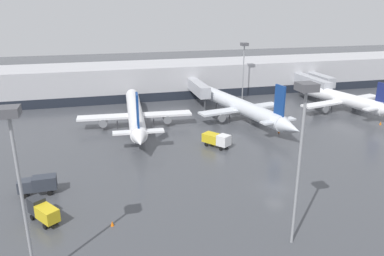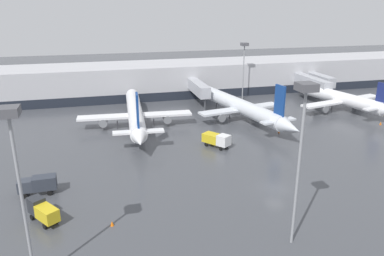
{
  "view_description": "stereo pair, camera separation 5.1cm",
  "coord_description": "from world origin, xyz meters",
  "px_view_note": "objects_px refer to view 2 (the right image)",
  "views": [
    {
      "loc": [
        -23.9,
        -43.8,
        25.48
      ],
      "look_at": [
        -7.05,
        20.98,
        3.0
      ],
      "focal_mm": 35.0,
      "sensor_mm": 36.0,
      "label": 1
    },
    {
      "loc": [
        -23.85,
        -43.82,
        25.48
      ],
      "look_at": [
        -7.05,
        20.98,
        3.0
      ],
      "focal_mm": 35.0,
      "sensor_mm": 36.0,
      "label": 2
    }
  ],
  "objects_px": {
    "service_truck_1": "(217,139)",
    "apron_light_mast_2": "(14,148)",
    "service_truck_0": "(38,184)",
    "apron_light_mast_1": "(303,120)",
    "parked_jet_1": "(240,106)",
    "traffic_cone_3": "(112,223)",
    "parked_jet_2": "(135,113)",
    "apron_light_mast_0": "(244,54)",
    "traffic_cone_1": "(279,132)",
    "traffic_cone_2": "(381,123)",
    "service_truck_2": "(43,210)",
    "parked_jet_0": "(343,99)"
  },
  "relations": [
    {
      "from": "parked_jet_2",
      "to": "apron_light_mast_1",
      "type": "relative_size",
      "value": 2.17
    },
    {
      "from": "service_truck_1",
      "to": "service_truck_2",
      "type": "height_order",
      "value": "service_truck_2"
    },
    {
      "from": "service_truck_0",
      "to": "traffic_cone_2",
      "type": "bearing_deg",
      "value": -170.13
    },
    {
      "from": "apron_light_mast_1",
      "to": "apron_light_mast_0",
      "type": "bearing_deg",
      "value": 72.97
    },
    {
      "from": "service_truck_1",
      "to": "apron_light_mast_0",
      "type": "height_order",
      "value": "apron_light_mast_0"
    },
    {
      "from": "traffic_cone_2",
      "to": "parked_jet_2",
      "type": "bearing_deg",
      "value": 166.95
    },
    {
      "from": "parked_jet_0",
      "to": "traffic_cone_2",
      "type": "xyz_separation_m",
      "value": [
        1.24,
        -12.28,
        -2.58
      ]
    },
    {
      "from": "parked_jet_1",
      "to": "traffic_cone_3",
      "type": "xyz_separation_m",
      "value": [
        -30.61,
        -36.28,
        -2.88
      ]
    },
    {
      "from": "service_truck_1",
      "to": "apron_light_mast_1",
      "type": "relative_size",
      "value": 0.3
    },
    {
      "from": "service_truck_0",
      "to": "traffic_cone_2",
      "type": "height_order",
      "value": "service_truck_0"
    },
    {
      "from": "service_truck_2",
      "to": "traffic_cone_2",
      "type": "bearing_deg",
      "value": -107.04
    },
    {
      "from": "parked_jet_2",
      "to": "apron_light_mast_2",
      "type": "relative_size",
      "value": 2.26
    },
    {
      "from": "traffic_cone_1",
      "to": "traffic_cone_3",
      "type": "bearing_deg",
      "value": -143.7
    },
    {
      "from": "parked_jet_0",
      "to": "apron_light_mast_2",
      "type": "bearing_deg",
      "value": 111.45
    },
    {
      "from": "parked_jet_1",
      "to": "parked_jet_2",
      "type": "relative_size",
      "value": 1.0
    },
    {
      "from": "parked_jet_2",
      "to": "traffic_cone_3",
      "type": "bearing_deg",
      "value": 173.06
    },
    {
      "from": "parked_jet_0",
      "to": "service_truck_2",
      "type": "distance_m",
      "value": 74.5
    },
    {
      "from": "service_truck_1",
      "to": "service_truck_2",
      "type": "bearing_deg",
      "value": -92.62
    },
    {
      "from": "apron_light_mast_2",
      "to": "service_truck_1",
      "type": "bearing_deg",
      "value": 46.31
    },
    {
      "from": "parked_jet_1",
      "to": "apron_light_mast_2",
      "type": "distance_m",
      "value": 59.27
    },
    {
      "from": "traffic_cone_2",
      "to": "apron_light_mast_2",
      "type": "xyz_separation_m",
      "value": [
        -66.98,
        -32.85,
        13.46
      ]
    },
    {
      "from": "service_truck_1",
      "to": "apron_light_mast_1",
      "type": "distance_m",
      "value": 32.54
    },
    {
      "from": "traffic_cone_2",
      "to": "apron_light_mast_1",
      "type": "distance_m",
      "value": 54.03
    },
    {
      "from": "parked_jet_1",
      "to": "apron_light_mast_2",
      "type": "xyz_separation_m",
      "value": [
        -38.31,
        -43.97,
        10.61
      ]
    },
    {
      "from": "traffic_cone_1",
      "to": "traffic_cone_2",
      "type": "height_order",
      "value": "traffic_cone_2"
    },
    {
      "from": "service_truck_0",
      "to": "service_truck_1",
      "type": "bearing_deg",
      "value": -161.89
    },
    {
      "from": "parked_jet_2",
      "to": "traffic_cone_1",
      "type": "distance_m",
      "value": 30.48
    },
    {
      "from": "parked_jet_1",
      "to": "traffic_cone_1",
      "type": "xyz_separation_m",
      "value": [
        4.53,
        -10.47,
        -2.91
      ]
    },
    {
      "from": "service_truck_2",
      "to": "traffic_cone_1",
      "type": "bearing_deg",
      "value": -97.43
    },
    {
      "from": "parked_jet_0",
      "to": "service_truck_0",
      "type": "xyz_separation_m",
      "value": [
        -67.5,
        -26.78,
        -1.37
      ]
    },
    {
      "from": "service_truck_1",
      "to": "apron_light_mast_2",
      "type": "xyz_separation_m",
      "value": [
        -27.93,
        -29.24,
        12.27
      ]
    },
    {
      "from": "service_truck_1",
      "to": "apron_light_mast_1",
      "type": "xyz_separation_m",
      "value": [
        -0.97,
        -29.91,
        12.78
      ]
    },
    {
      "from": "traffic_cone_3",
      "to": "apron_light_mast_0",
      "type": "relative_size",
      "value": 0.04
    },
    {
      "from": "traffic_cone_1",
      "to": "traffic_cone_3",
      "type": "relative_size",
      "value": 0.91
    },
    {
      "from": "parked_jet_0",
      "to": "apron_light_mast_2",
      "type": "height_order",
      "value": "apron_light_mast_2"
    },
    {
      "from": "service_truck_0",
      "to": "apron_light_mast_2",
      "type": "bearing_deg",
      "value": 93.45
    },
    {
      "from": "service_truck_0",
      "to": "apron_light_mast_1",
      "type": "relative_size",
      "value": 0.28
    },
    {
      "from": "apron_light_mast_2",
      "to": "traffic_cone_3",
      "type": "bearing_deg",
      "value": 44.96
    },
    {
      "from": "parked_jet_0",
      "to": "apron_light_mast_1",
      "type": "distance_m",
      "value": 61.07
    },
    {
      "from": "apron_light_mast_0",
      "to": "apron_light_mast_1",
      "type": "bearing_deg",
      "value": -107.03
    },
    {
      "from": "parked_jet_2",
      "to": "service_truck_0",
      "type": "relative_size",
      "value": 7.64
    },
    {
      "from": "parked_jet_2",
      "to": "service_truck_0",
      "type": "xyz_separation_m",
      "value": [
        -16.49,
        -26.61,
        -1.54
      ]
    },
    {
      "from": "traffic_cone_3",
      "to": "traffic_cone_2",
      "type": "bearing_deg",
      "value": 22.99
    },
    {
      "from": "service_truck_1",
      "to": "parked_jet_1",
      "type": "bearing_deg",
      "value": 109.03
    },
    {
      "from": "apron_light_mast_2",
      "to": "parked_jet_2",
      "type": "bearing_deg",
      "value": 71.86
    },
    {
      "from": "traffic_cone_1",
      "to": "apron_light_mast_1",
      "type": "distance_m",
      "value": 40.19
    },
    {
      "from": "traffic_cone_1",
      "to": "apron_light_mast_2",
      "type": "xyz_separation_m",
      "value": [
        -42.83,
        -33.5,
        13.52
      ]
    },
    {
      "from": "service_truck_0",
      "to": "service_truck_2",
      "type": "bearing_deg",
      "value": 98.57
    },
    {
      "from": "traffic_cone_2",
      "to": "parked_jet_0",
      "type": "bearing_deg",
      "value": 95.78
    },
    {
      "from": "service_truck_1",
      "to": "traffic_cone_1",
      "type": "relative_size",
      "value": 9.35
    }
  ]
}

